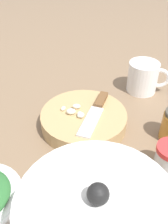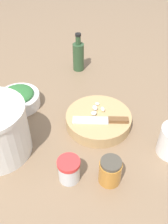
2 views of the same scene
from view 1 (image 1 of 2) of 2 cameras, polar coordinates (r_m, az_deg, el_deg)
name	(u,v)px [view 1 (image 1 of 2)]	position (r m, az deg, el deg)	size (l,w,h in m)	color
ground_plane	(78,139)	(0.65, -1.39, -6.25)	(5.00, 5.00, 0.00)	#7F664C
cutting_board	(84,120)	(0.67, -0.06, -1.74)	(0.23, 0.23, 0.04)	tan
chef_knife	(96,110)	(0.66, 2.78, 0.37)	(0.12, 0.18, 0.01)	brown
garlic_cloves	(75,112)	(0.65, -2.02, 0.11)	(0.06, 0.06, 0.02)	silver
coffee_mug	(144,77)	(0.82, 13.46, 7.75)	(0.13, 0.09, 0.10)	white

